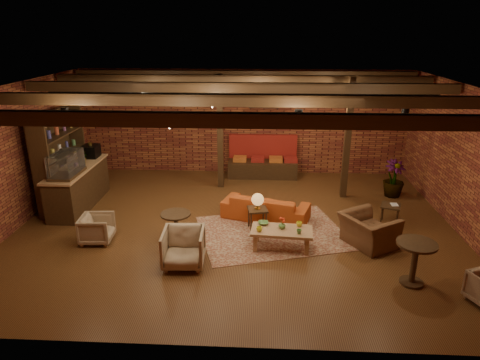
# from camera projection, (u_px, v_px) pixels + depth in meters

# --- Properties ---
(floor) EXTENTS (10.00, 10.00, 0.00)m
(floor) POSITION_uv_depth(u_px,v_px,m) (236.00, 226.00, 9.96)
(floor) COLOR #3C200F
(floor) RESTS_ON ground
(ceiling) EXTENTS (10.00, 8.00, 0.02)m
(ceiling) POSITION_uv_depth(u_px,v_px,m) (236.00, 87.00, 8.88)
(ceiling) COLOR black
(ceiling) RESTS_ON wall_back
(wall_back) EXTENTS (10.00, 0.02, 3.20)m
(wall_back) POSITION_uv_depth(u_px,v_px,m) (244.00, 122.00, 13.18)
(wall_back) COLOR maroon
(wall_back) RESTS_ON ground
(wall_front) EXTENTS (10.00, 0.02, 3.20)m
(wall_front) POSITION_uv_depth(u_px,v_px,m) (218.00, 249.00, 5.66)
(wall_front) COLOR maroon
(wall_front) RESTS_ON ground
(wall_left) EXTENTS (0.02, 8.00, 3.20)m
(wall_left) POSITION_uv_depth(u_px,v_px,m) (16.00, 157.00, 9.67)
(wall_left) COLOR maroon
(wall_left) RESTS_ON ground
(wall_right) EXTENTS (0.02, 8.00, 3.20)m
(wall_right) POSITION_uv_depth(u_px,v_px,m) (468.00, 164.00, 9.18)
(wall_right) COLOR maroon
(wall_right) RESTS_ON ground
(ceiling_beams) EXTENTS (9.80, 6.40, 0.22)m
(ceiling_beams) POSITION_uv_depth(u_px,v_px,m) (236.00, 93.00, 8.92)
(ceiling_beams) COLOR black
(ceiling_beams) RESTS_ON ceiling
(ceiling_pipe) EXTENTS (9.60, 0.12, 0.12)m
(ceiling_pipe) POSITION_uv_depth(u_px,v_px,m) (240.00, 93.00, 10.50)
(ceiling_pipe) COLOR black
(ceiling_pipe) RESTS_ON ceiling
(post_left) EXTENTS (0.16, 0.16, 3.20)m
(post_left) POSITION_uv_depth(u_px,v_px,m) (220.00, 133.00, 11.90)
(post_left) COLOR black
(post_left) RESTS_ON ground
(post_right) EXTENTS (0.16, 0.16, 3.20)m
(post_right) POSITION_uv_depth(u_px,v_px,m) (347.00, 140.00, 11.16)
(post_right) COLOR black
(post_right) RESTS_ON ground
(service_counter) EXTENTS (0.80, 2.50, 1.60)m
(service_counter) POSITION_uv_depth(u_px,v_px,m) (77.00, 176.00, 10.83)
(service_counter) COLOR black
(service_counter) RESTS_ON ground
(plant_counter) EXTENTS (0.35, 0.39, 0.30)m
(plant_counter) POSITION_uv_depth(u_px,v_px,m) (82.00, 158.00, 10.87)
(plant_counter) COLOR #337F33
(plant_counter) RESTS_ON service_counter
(shelving_hutch) EXTENTS (0.52, 2.00, 2.40)m
(shelving_hutch) POSITION_uv_depth(u_px,v_px,m) (61.00, 160.00, 10.81)
(shelving_hutch) COLOR black
(shelving_hutch) RESTS_ON ground
(banquette) EXTENTS (2.10, 0.70, 1.00)m
(banquette) POSITION_uv_depth(u_px,v_px,m) (263.00, 161.00, 13.10)
(banquette) COLOR maroon
(banquette) RESTS_ON ground
(service_sign) EXTENTS (0.86, 0.06, 0.30)m
(service_sign) POSITION_uv_depth(u_px,v_px,m) (264.00, 103.00, 12.05)
(service_sign) COLOR #E34B16
(service_sign) RESTS_ON ceiling
(ceiling_spotlights) EXTENTS (6.40, 4.40, 0.28)m
(ceiling_spotlights) POSITION_uv_depth(u_px,v_px,m) (236.00, 103.00, 9.00)
(ceiling_spotlights) COLOR black
(ceiling_spotlights) RESTS_ON ceiling
(rug) EXTENTS (3.68, 3.17, 0.01)m
(rug) POSITION_uv_depth(u_px,v_px,m) (272.00, 232.00, 9.63)
(rug) COLOR maroon
(rug) RESTS_ON floor
(sofa) EXTENTS (2.20, 1.38, 0.60)m
(sofa) POSITION_uv_depth(u_px,v_px,m) (266.00, 207.00, 10.26)
(sofa) COLOR #A84217
(sofa) RESTS_ON floor
(coffee_table) EXTENTS (1.31, 0.73, 0.68)m
(coffee_table) POSITION_uv_depth(u_px,v_px,m) (281.00, 231.00, 8.84)
(coffee_table) COLOR #906543
(coffee_table) RESTS_ON floor
(side_table_lamp) EXTENTS (0.49, 0.49, 0.88)m
(side_table_lamp) POSITION_uv_depth(u_px,v_px,m) (258.00, 202.00, 9.56)
(side_table_lamp) COLOR black
(side_table_lamp) RESTS_ON floor
(round_table_left) EXTENTS (0.64, 0.64, 0.66)m
(round_table_left) POSITION_uv_depth(u_px,v_px,m) (176.00, 223.00, 9.09)
(round_table_left) COLOR black
(round_table_left) RESTS_ON floor
(armchair_a) EXTENTS (0.65, 0.68, 0.66)m
(armchair_a) POSITION_uv_depth(u_px,v_px,m) (97.00, 227.00, 9.14)
(armchair_a) COLOR #C1AF96
(armchair_a) RESTS_ON floor
(armchair_b) EXTENTS (0.82, 0.77, 0.81)m
(armchair_b) POSITION_uv_depth(u_px,v_px,m) (183.00, 246.00, 8.21)
(armchair_b) COLOR #C1AF96
(armchair_b) RESTS_ON floor
(armchair_right) EXTENTS (1.12, 1.24, 0.91)m
(armchair_right) POSITION_uv_depth(u_px,v_px,m) (369.00, 225.00, 8.95)
(armchair_right) COLOR brown
(armchair_right) RESTS_ON floor
(side_table_book) EXTENTS (0.55, 0.55, 0.49)m
(side_table_book) POSITION_uv_depth(u_px,v_px,m) (391.00, 206.00, 9.94)
(side_table_book) COLOR black
(side_table_book) RESTS_ON floor
(round_table_right) EXTENTS (0.70, 0.70, 0.82)m
(round_table_right) POSITION_uv_depth(u_px,v_px,m) (415.00, 257.00, 7.55)
(round_table_right) COLOR black
(round_table_right) RESTS_ON floor
(plant_tall) EXTENTS (2.17, 2.17, 3.04)m
(plant_tall) POSITION_uv_depth(u_px,v_px,m) (398.00, 142.00, 11.22)
(plant_tall) COLOR #4C7F4C
(plant_tall) RESTS_ON floor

